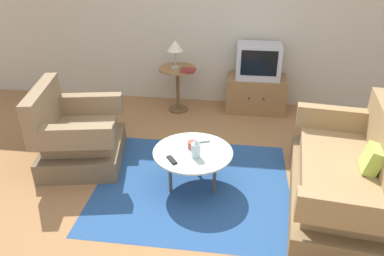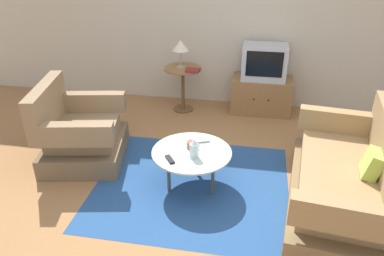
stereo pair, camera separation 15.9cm
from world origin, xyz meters
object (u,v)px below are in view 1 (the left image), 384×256
object	(u,v)px
mug	(192,145)
book	(188,70)
table_lamp	(175,46)
tv_remote_silver	(202,141)
side_table	(178,80)
armchair	(76,137)
television	(259,61)
vase	(196,149)
couch	(347,179)
coffee_table	(193,154)
tv_stand	(256,94)
tv_remote_dark	(172,160)

from	to	relation	value
mug	book	world-z (taller)	book
table_lamp	tv_remote_silver	world-z (taller)	table_lamp
side_table	book	world-z (taller)	book
armchair	book	distance (m)	1.81
armchair	book	bearing A→B (deg)	131.70
television	vase	size ratio (longest dim) A/B	3.14
couch	coffee_table	bearing A→B (deg)	92.54
side_table	television	distance (m)	1.18
couch	table_lamp	distance (m)	2.85
mug	side_table	bearing A→B (deg)	104.04
tv_stand	side_table	bearing A→B (deg)	-172.54
tv_stand	mug	distance (m)	2.06
coffee_table	book	size ratio (longest dim) A/B	4.17
coffee_table	tv_remote_silver	xyz separation A→B (m)	(0.07, 0.20, 0.04)
coffee_table	side_table	bearing A→B (deg)	104.01
vase	book	world-z (taller)	book
table_lamp	coffee_table	bearing A→B (deg)	-75.21
side_table	tv_remote_dark	world-z (taller)	side_table
armchair	side_table	bearing A→B (deg)	138.55
coffee_table	table_lamp	size ratio (longest dim) A/B	2.03
vase	tv_remote_dark	world-z (taller)	vase
armchair	vase	size ratio (longest dim) A/B	5.66
tv_stand	tv_remote_dark	bearing A→B (deg)	-111.31
table_lamp	couch	bearing A→B (deg)	-44.65
couch	tv_stand	world-z (taller)	couch
coffee_table	table_lamp	bearing A→B (deg)	104.79
television	side_table	bearing A→B (deg)	-172.75
table_lamp	vase	world-z (taller)	table_lamp
coffee_table	table_lamp	xyz separation A→B (m)	(-0.48, 1.83, 0.58)
table_lamp	tv_stand	bearing A→B (deg)	7.85
coffee_table	side_table	distance (m)	1.90
table_lamp	mug	size ratio (longest dim) A/B	3.04
coffee_table	mug	bearing A→B (deg)	103.09
television	book	world-z (taller)	television
armchair	table_lamp	size ratio (longest dim) A/B	2.78
couch	tv_stand	distance (m)	2.25
tv_stand	table_lamp	size ratio (longest dim) A/B	2.14
side_table	vase	xyz separation A→B (m)	(0.50, -1.94, 0.04)
tv_stand	table_lamp	bearing A→B (deg)	-172.15
side_table	tv_remote_dark	size ratio (longest dim) A/B	4.35
side_table	tv_stand	xyz separation A→B (m)	(1.14, 0.15, -0.22)
coffee_table	mug	xyz separation A→B (m)	(-0.01, 0.06, 0.07)
television	couch	bearing A→B (deg)	-68.95
coffee_table	television	size ratio (longest dim) A/B	1.31
armchair	coffee_table	world-z (taller)	armchair
side_table	vase	size ratio (longest dim) A/B	3.35
television	table_lamp	bearing A→B (deg)	-172.35
tv_remote_silver	table_lamp	bearing A→B (deg)	-92.61
side_table	mug	world-z (taller)	side_table
armchair	mug	xyz separation A→B (m)	(1.36, -0.24, 0.14)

